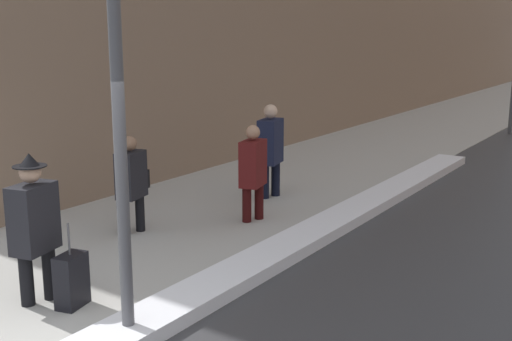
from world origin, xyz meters
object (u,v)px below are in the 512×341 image
(pedestrian_in_fedora, at_px, (34,223))
(rolling_suitcase, at_px, (72,281))
(pedestrian_nearside, at_px, (270,146))
(pedestrian_trailing, at_px, (253,169))
(pedestrian_with_shoulder_bag, at_px, (132,180))

(pedestrian_in_fedora, xyz_separation_m, rolling_suitcase, (0.40, 0.12, -0.62))
(pedestrian_nearside, bearing_deg, pedestrian_trailing, 8.91)
(pedestrian_trailing, distance_m, rolling_suitcase, 3.79)
(pedestrian_in_fedora, height_order, pedestrian_with_shoulder_bag, pedestrian_in_fedora)
(pedestrian_with_shoulder_bag, bearing_deg, pedestrian_in_fedora, 7.59)
(pedestrian_in_fedora, relative_size, pedestrian_nearside, 1.00)
(pedestrian_in_fedora, height_order, pedestrian_nearside, pedestrian_in_fedora)
(pedestrian_with_shoulder_bag, distance_m, pedestrian_trailing, 1.86)
(pedestrian_in_fedora, bearing_deg, pedestrian_trailing, 163.50)
(rolling_suitcase, bearing_deg, pedestrian_nearside, 174.94)
(pedestrian_in_fedora, height_order, pedestrian_trailing, pedestrian_in_fedora)
(pedestrian_nearside, height_order, rolling_suitcase, pedestrian_nearside)
(pedestrian_with_shoulder_bag, relative_size, pedestrian_nearside, 0.87)
(pedestrian_nearside, bearing_deg, pedestrian_in_fedora, -9.57)
(pedestrian_trailing, xyz_separation_m, rolling_suitcase, (0.16, -3.74, -0.54))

